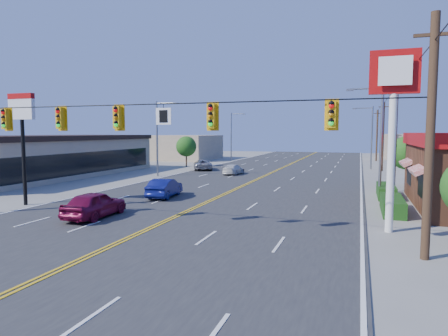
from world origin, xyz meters
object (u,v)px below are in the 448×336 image
(car_silver, at_px, (203,165))
(signal_span, at_px, (138,129))
(car_blue, at_px, (165,189))
(kfc_pylon, at_px, (393,104))
(pizza_hut_sign, at_px, (22,125))
(car_white, at_px, (233,170))
(car_magenta, at_px, (95,205))

(car_silver, bearing_deg, signal_span, 82.18)
(signal_span, bearing_deg, car_blue, 110.66)
(signal_span, xyz_separation_m, kfc_pylon, (11.12, 4.00, 1.16))
(signal_span, relative_size, pizza_hut_sign, 3.55)
(signal_span, relative_size, car_white, 6.36)
(pizza_hut_sign, distance_m, car_silver, 26.33)
(signal_span, bearing_deg, pizza_hut_sign, 159.81)
(car_blue, xyz_separation_m, car_silver, (-5.23, 20.42, -0.03))
(car_magenta, bearing_deg, kfc_pylon, -174.39)
(pizza_hut_sign, relative_size, car_white, 1.79)
(signal_span, height_order, car_silver, signal_span)
(kfc_pylon, distance_m, pizza_hut_sign, 22.02)
(car_silver, bearing_deg, car_magenta, 75.52)
(kfc_pylon, distance_m, car_silver, 33.07)
(kfc_pylon, relative_size, car_magenta, 1.98)
(pizza_hut_sign, height_order, car_magenta, pizza_hut_sign)
(car_blue, height_order, car_silver, car_blue)
(kfc_pylon, distance_m, car_blue, 16.55)
(car_silver, bearing_deg, pizza_hut_sign, 61.15)
(car_magenta, height_order, car_silver, car_magenta)
(signal_span, xyz_separation_m, car_silver, (-8.79, 29.85, -4.24))
(car_white, bearing_deg, car_blue, 93.72)
(pizza_hut_sign, height_order, car_blue, pizza_hut_sign)
(kfc_pylon, bearing_deg, car_magenta, -172.47)
(kfc_pylon, relative_size, car_blue, 2.07)
(pizza_hut_sign, bearing_deg, kfc_pylon, 0.00)
(car_magenta, relative_size, car_blue, 1.04)
(signal_span, distance_m, car_magenta, 6.11)
(car_blue, bearing_deg, car_white, -97.38)
(kfc_pylon, height_order, pizza_hut_sign, kfc_pylon)
(signal_span, relative_size, car_blue, 5.91)
(car_magenta, relative_size, car_white, 1.12)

